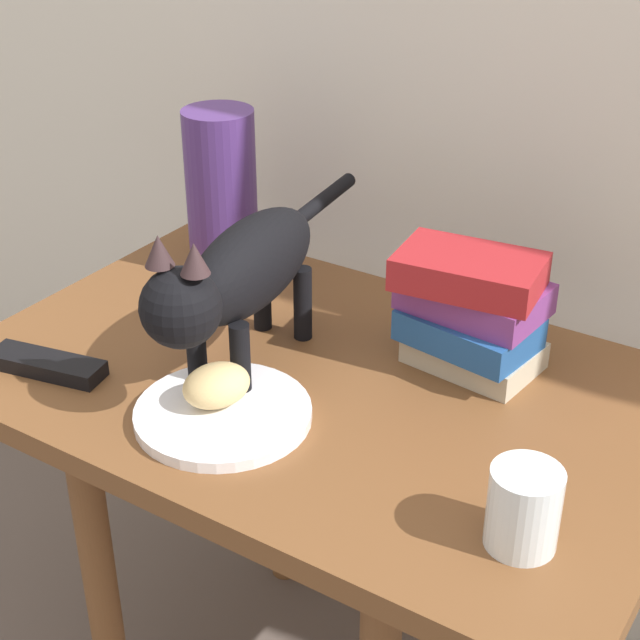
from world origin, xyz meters
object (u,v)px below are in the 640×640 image
Objects in this scene: side_table at (320,432)px; bread_roll at (216,385)px; candle_jar at (523,512)px; plate at (223,414)px; green_vase at (221,191)px; book_stack at (471,310)px; cat at (239,274)px; tv_remote at (47,365)px.

bread_roll is (-0.06, -0.13, 0.12)m from side_table.
side_table is 10.32× the size of candle_jar.
plate is 0.42m from green_vase.
book_stack is at bearing 52.30° from bread_roll.
tv_remote is (-0.20, -0.13, -0.12)m from cat.
tv_remote reaches higher than side_table.
bread_roll reaches higher than side_table.
cat is 2.63× the size of book_stack.
candle_jar is (0.61, -0.33, -0.08)m from green_vase.
cat is at bearing 21.95° from tv_remote.
bread_roll is at bearing -113.43° from side_table.
side_table is 1.84× the size of cat.
bread_roll is 0.24m from tv_remote.
plate is at bearing -2.98° from tv_remote.
green_vase is 1.60× the size of tv_remote.
plate is at bearing -125.59° from book_stack.
green_vase is at bearing 131.89° from cat.
side_table is 3.66× the size of green_vase.
candle_jar is at bearing -24.34° from side_table.
green_vase is (-0.43, 0.06, 0.04)m from book_stack.
book_stack is 0.33m from candle_jar.
book_stack is 0.53m from tv_remote.
book_stack is at bearing 41.47° from side_table.
book_stack reaches higher than bread_roll.
bread_roll reaches higher than plate.
cat reaches higher than candle_jar.
candle_jar is at bearing -1.61° from plate.
bread_roll is 0.53× the size of tv_remote.
green_vase is 0.37m from tv_remote.
bread_roll is at bearing -127.70° from book_stack.
side_table is 5.85× the size of tv_remote.
green_vase is 2.82× the size of candle_jar.
candle_jar is at bearing -14.64° from cat.
green_vase reaches higher than side_table.
plate is (-0.05, -0.13, 0.09)m from side_table.
green_vase is (-0.24, 0.32, 0.11)m from plate.
plate is 0.16m from cat.
cat is 5.62× the size of candle_jar.
tv_remote is (-0.29, -0.17, 0.09)m from side_table.
cat is 0.30m from green_vase.
green_vase is 0.70m from candle_jar.
plate is 0.37m from candle_jar.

